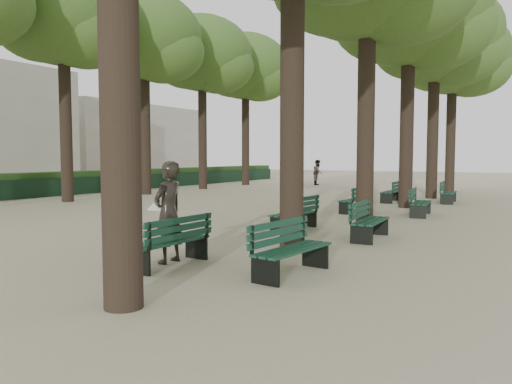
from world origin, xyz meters
The scene contains 21 objects.
ground centered at (0.00, 0.00, 0.00)m, with size 120.00×120.00×0.00m, color tan.
tree_central_3 centered at (1.50, 13.00, 7.65)m, with size 6.00×6.00×9.95m.
tree_central_4 centered at (1.50, 18.00, 7.65)m, with size 6.00×6.00×9.95m.
tree_central_5 centered at (1.50, 23.00, 7.65)m, with size 6.00×6.00×9.95m.
tree_far_2 centered at (-12.00, 8.00, 8.14)m, with size 6.00×6.00×10.45m.
tree_far_3 centered at (-12.00, 13.00, 8.14)m, with size 6.00×6.00×10.45m.
tree_far_4 centered at (-12.00, 18.00, 8.14)m, with size 6.00×6.00×10.45m.
tree_far_5 centered at (-12.00, 23.00, 8.14)m, with size 6.00×6.00×10.45m.
bench_left_0 centered at (0.37, 0.26, 0.27)m, with size 0.62×1.82×0.92m.
bench_left_1 centered at (0.37, 5.45, 0.27)m, with size 0.72×1.84×0.92m.
bench_left_2 centered at (0.37, 10.38, 0.27)m, with size 0.69×1.84×0.92m.
bench_left_3 centered at (0.37, 15.03, 0.27)m, with size 0.64×1.82×0.92m.
bench_right_0 centered at (2.63, 0.74, 0.27)m, with size 0.76×1.85×0.92m.
bench_right_1 centered at (2.63, 5.00, 0.27)m, with size 0.67×1.83×0.92m.
bench_right_2 centered at (2.63, 10.49, 0.27)m, with size 0.76×1.85×0.92m.
bench_right_3 centered at (2.63, 15.86, 0.27)m, with size 0.71×1.84×0.92m.
man_with_map centered at (0.17, 0.48, 0.96)m, with size 0.63×0.77×1.92m.
pedestrian_a centered at (-7.57, 25.42, 0.88)m, with size 0.85×0.35×1.75m, color #262628.
fence centered at (-15.00, 11.00, 0.45)m, with size 0.08×42.00×0.90m, color black.
hedge centered at (-15.70, 11.00, 0.60)m, with size 1.20×42.00×1.20m, color #1D4016.
building_far centered at (-33.00, 30.00, 3.50)m, with size 12.00×16.00×7.00m, color #B7B2A3.
Camera 1 is at (6.31, -6.71, 2.01)m, focal length 35.00 mm.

